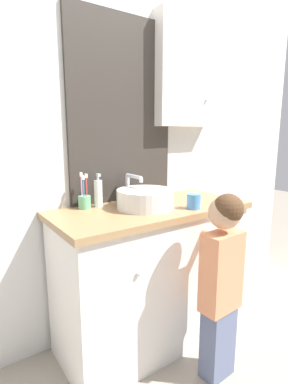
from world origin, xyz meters
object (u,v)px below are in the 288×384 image
object	(u,v)px
drinking_cup	(194,201)
toothbrush_holder	(84,201)
soap_dispenser	(98,193)
child_figure	(221,274)
sink_basin	(145,198)

from	to	relation	value
drinking_cup	toothbrush_holder	bearing A→B (deg)	145.05
soap_dispenser	drinking_cup	size ratio (longest dim) A/B	2.28
toothbrush_holder	soap_dispenser	bearing A→B (deg)	-3.67
toothbrush_holder	drinking_cup	bearing A→B (deg)	-34.95
soap_dispenser	toothbrush_holder	bearing A→B (deg)	176.33
drinking_cup	soap_dispenser	bearing A→B (deg)	140.43
child_figure	drinking_cup	bearing A→B (deg)	78.92
toothbrush_holder	child_figure	size ratio (longest dim) A/B	0.21
soap_dispenser	child_figure	xyz separation A→B (m)	(0.35, -0.58, -0.34)
sink_basin	drinking_cup	size ratio (longest dim) A/B	4.50
toothbrush_holder	child_figure	xyz separation A→B (m)	(0.43, -0.58, -0.31)
toothbrush_holder	soap_dispenser	world-z (taller)	toothbrush_holder
sink_basin	child_figure	size ratio (longest dim) A/B	0.38
soap_dispenser	drinking_cup	distance (m)	0.52
soap_dispenser	drinking_cup	bearing A→B (deg)	-39.57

